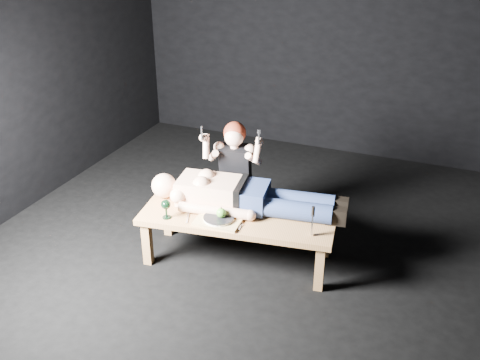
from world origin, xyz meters
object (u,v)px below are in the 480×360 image
(table, at_px, (238,237))
(goblet, at_px, (166,209))
(serving_tray, at_px, (219,220))
(kneeling_woman, at_px, (237,173))
(lying_man, at_px, (248,193))
(carving_knife, at_px, (312,221))

(table, bearing_deg, goblet, -160.32)
(table, height_order, goblet, goblet)
(serving_tray, distance_m, goblet, 0.44)
(table, relative_size, kneeling_woman, 1.45)
(serving_tray, relative_size, goblet, 2.23)
(table, height_order, lying_man, lying_man)
(lying_man, relative_size, goblet, 10.36)
(kneeling_woman, relative_size, goblet, 6.70)
(kneeling_woman, height_order, serving_tray, kneeling_woman)
(kneeling_woman, height_order, carving_knife, kneeling_woman)
(kneeling_woman, bearing_deg, goblet, -121.88)
(kneeling_woman, relative_size, carving_knife, 4.34)
(kneeling_woman, bearing_deg, table, -78.19)
(lying_man, xyz_separation_m, kneeling_woman, (-0.26, 0.38, -0.03))
(goblet, bearing_deg, table, 27.95)
(table, bearing_deg, kneeling_woman, 105.31)
(kneeling_woman, distance_m, goblet, 0.86)
(table, relative_size, goblet, 9.73)
(table, xyz_separation_m, lying_man, (0.03, 0.14, 0.37))
(table, relative_size, carving_knife, 6.31)
(lying_man, distance_m, serving_tray, 0.36)
(lying_man, bearing_deg, kneeling_woman, 116.14)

